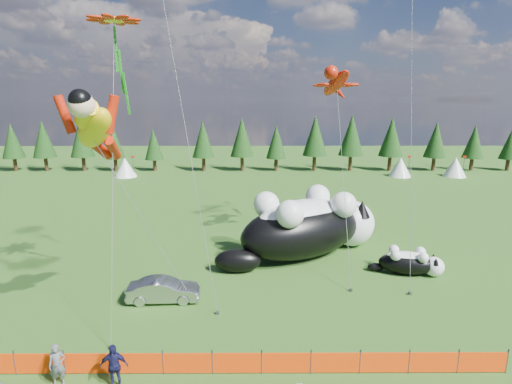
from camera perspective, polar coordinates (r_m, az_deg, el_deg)
The scene contains 13 objects.
ground at distance 20.39m, azimuth -2.35°, elevation -19.36°, with size 160.00×160.00×0.00m, color #0B3209.
safety_fence at distance 17.63m, azimuth -2.74°, elevation -23.20°, with size 22.06×0.06×1.10m.
tree_line at distance 62.60m, azimuth -0.93°, elevation 6.67°, with size 90.00×4.00×8.00m, color black, non-canonical shape.
festival_tents at distance 58.90m, azimuth 9.81°, elevation 3.53°, with size 50.00×3.20×2.80m, color white, non-canonical shape.
cat_large at distance 28.69m, azimuth 7.64°, elevation -4.70°, with size 11.90×8.87×4.72m.
cat_small at distance 27.70m, azimuth 21.16°, elevation -9.32°, with size 4.65×2.35×1.69m.
car at distance 23.30m, azimuth -13.07°, elevation -13.49°, with size 1.37×3.94×1.30m, color #AAAAAF.
spectator_a at distance 18.57m, azimuth -26.53°, elevation -21.25°, with size 0.63×0.42×1.74m, color #545459.
spectator_c at distance 17.61m, azimuth -19.66°, elevation -22.41°, with size 1.08×0.55×1.84m, color #16153C.
superhero_kite at distance 19.16m, azimuth -22.06°, elevation 8.38°, with size 6.43×5.57×11.99m.
gecko_kite at distance 30.54m, azimuth 11.32°, elevation 14.95°, with size 4.03×11.98×14.68m.
flower_kite at distance 22.37m, azimuth -19.63°, elevation 21.70°, with size 3.04×6.70×15.47m.
diamond_kite_a at distance 23.59m, azimuth -12.87°, elevation 23.84°, with size 3.53×4.37×17.38m.
Camera 1 is at (0.71, -17.21, 10.91)m, focal length 28.00 mm.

